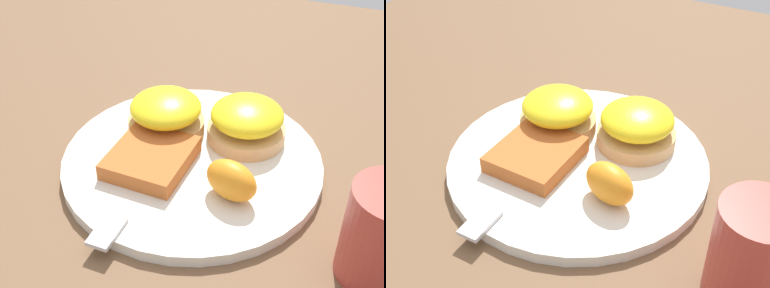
# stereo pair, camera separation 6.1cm
# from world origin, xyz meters

# --- Properties ---
(ground_plane) EXTENTS (1.10, 1.10, 0.00)m
(ground_plane) POSITION_xyz_m (0.00, 0.00, 0.00)
(ground_plane) COLOR brown
(plate) EXTENTS (0.30, 0.30, 0.01)m
(plate) POSITION_xyz_m (0.00, 0.00, 0.01)
(plate) COLOR silver
(plate) RESTS_ON ground_plane
(sandwich_benedict_left) EXTENTS (0.10, 0.10, 0.05)m
(sandwich_benedict_left) POSITION_xyz_m (0.06, -0.05, 0.04)
(sandwich_benedict_left) COLOR tan
(sandwich_benedict_left) RESTS_ON plate
(sandwich_benedict_right) EXTENTS (0.10, 0.10, 0.05)m
(sandwich_benedict_right) POSITION_xyz_m (0.04, 0.05, 0.04)
(sandwich_benedict_right) COLOR tan
(sandwich_benedict_right) RESTS_ON plate
(hashbrown_patty) EXTENTS (0.10, 0.09, 0.02)m
(hashbrown_patty) POSITION_xyz_m (-0.03, 0.04, 0.02)
(hashbrown_patty) COLOR #B85D27
(hashbrown_patty) RESTS_ON plate
(orange_wedge) EXTENTS (0.05, 0.07, 0.04)m
(orange_wedge) POSITION_xyz_m (-0.05, -0.06, 0.04)
(orange_wedge) COLOR orange
(orange_wedge) RESTS_ON plate
(fork) EXTENTS (0.22, 0.03, 0.00)m
(fork) POSITION_xyz_m (-0.07, 0.04, 0.02)
(fork) COLOR silver
(fork) RESTS_ON plate
(cup) EXTENTS (0.11, 0.07, 0.10)m
(cup) POSITION_xyz_m (-0.09, -0.21, 0.05)
(cup) COLOR #B23D33
(cup) RESTS_ON ground_plane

